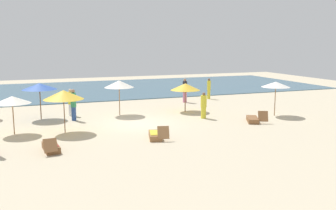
% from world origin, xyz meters
% --- Properties ---
extents(ground_plane, '(60.00, 60.00, 0.00)m').
position_xyz_m(ground_plane, '(0.00, 0.00, 0.00)').
color(ground_plane, beige).
extents(ocean_water, '(48.00, 16.00, 0.06)m').
position_xyz_m(ocean_water, '(0.00, 17.00, 0.03)').
color(ocean_water, '#3D6075').
rests_on(ocean_water, ground_plane).
extents(umbrella_0, '(2.10, 2.10, 2.28)m').
position_xyz_m(umbrella_0, '(-4.25, -0.72, 2.04)').
color(umbrella_0, brown).
rests_on(umbrella_0, ground_plane).
extents(umbrella_1, '(1.83, 1.83, 2.23)m').
position_xyz_m(umbrella_1, '(9.09, -0.75, 2.05)').
color(umbrella_1, olive).
rests_on(umbrella_1, ground_plane).
extents(umbrella_2, '(2.11, 2.11, 2.27)m').
position_xyz_m(umbrella_2, '(-5.26, 3.47, 2.06)').
color(umbrella_2, brown).
rests_on(umbrella_2, ground_plane).
extents(umbrella_3, '(2.03, 2.03, 1.96)m').
position_xyz_m(umbrella_3, '(4.21, 2.72, 1.72)').
color(umbrella_3, brown).
rests_on(umbrella_3, ground_plane).
extents(umbrella_5, '(1.87, 1.87, 2.02)m').
position_xyz_m(umbrella_5, '(-6.78, -0.17, 1.83)').
color(umbrella_5, olive).
rests_on(umbrella_5, ground_plane).
extents(umbrella_6, '(1.94, 1.94, 2.29)m').
position_xyz_m(umbrella_6, '(-0.34, 3.08, 2.06)').
color(umbrella_6, olive).
rests_on(umbrella_6, ground_plane).
extents(lounger_0, '(1.26, 1.73, 0.74)m').
position_xyz_m(lounger_0, '(6.67, -1.99, 0.17)').
color(lounger_0, brown).
rests_on(lounger_0, ground_plane).
extents(lounger_1, '(1.00, 1.75, 0.73)m').
position_xyz_m(lounger_1, '(-0.13, -3.65, 0.18)').
color(lounger_1, olive).
rests_on(lounger_1, ground_plane).
extents(lounger_2, '(0.73, 1.73, 0.69)m').
position_xyz_m(lounger_2, '(-5.21, -4.07, 0.18)').
color(lounger_2, brown).
rests_on(lounger_2, ground_plane).
extents(person_0, '(0.42, 0.42, 1.78)m').
position_xyz_m(person_0, '(-3.37, 3.98, 0.90)').
color(person_0, white).
rests_on(person_0, ground_plane).
extents(person_1, '(0.39, 0.39, 1.94)m').
position_xyz_m(person_1, '(-3.39, 2.35, 1.00)').
color(person_1, '#2D4C8C').
rests_on(person_1, ground_plane).
extents(person_2, '(0.47, 0.47, 1.91)m').
position_xyz_m(person_2, '(5.79, 6.42, 0.96)').
color(person_2, '#D17299').
rests_on(person_2, ground_plane).
extents(person_3, '(0.50, 0.50, 1.65)m').
position_xyz_m(person_3, '(4.36, 0.13, 0.82)').
color(person_3, yellow).
rests_on(person_3, ground_plane).
extents(person_5, '(0.41, 0.41, 1.74)m').
position_xyz_m(person_5, '(8.41, 7.41, 0.89)').
color(person_5, yellow).
rests_on(person_5, ground_plane).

